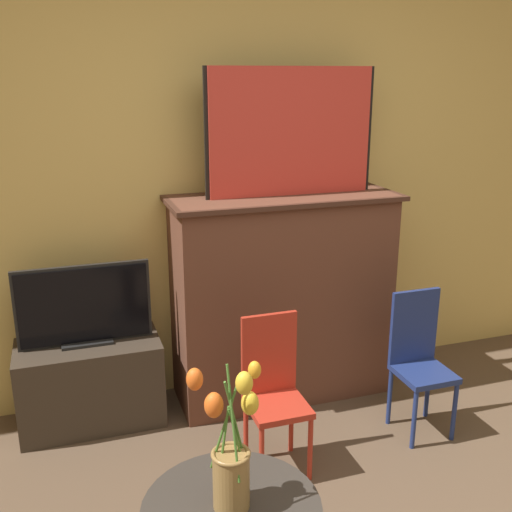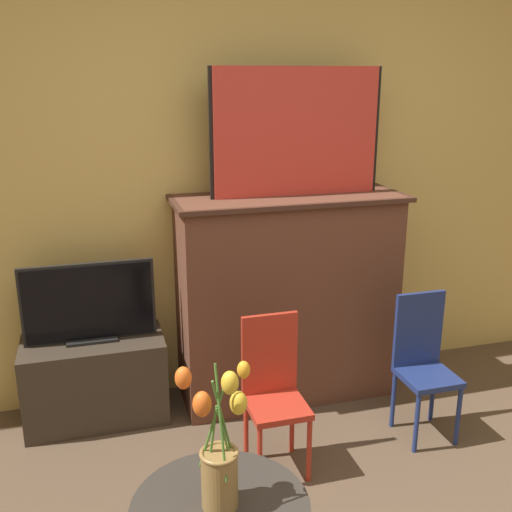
% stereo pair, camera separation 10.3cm
% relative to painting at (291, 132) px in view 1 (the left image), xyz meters
% --- Properties ---
extents(wall_back, '(8.00, 0.06, 2.70)m').
position_rel_painting_xyz_m(wall_back, '(-0.23, 0.24, -0.17)').
color(wall_back, '#E0BC66').
rests_on(wall_back, ground).
extents(fireplace_mantel, '(1.27, 0.48, 1.19)m').
position_rel_painting_xyz_m(fireplace_mantel, '(-0.04, -0.01, -0.91)').
color(fireplace_mantel, brown).
rests_on(fireplace_mantel, ground).
extents(painting, '(0.94, 0.03, 0.67)m').
position_rel_painting_xyz_m(painting, '(0.00, 0.00, 0.00)').
color(painting, black).
rests_on(painting, fireplace_mantel).
extents(tv_stand, '(0.74, 0.38, 0.46)m').
position_rel_painting_xyz_m(tv_stand, '(-1.13, 0.01, -1.29)').
color(tv_stand, '#382D23').
rests_on(tv_stand, ground).
extents(tv_monitor, '(0.68, 0.12, 0.43)m').
position_rel_painting_xyz_m(tv_monitor, '(-1.13, 0.01, -0.85)').
color(tv_monitor, black).
rests_on(tv_monitor, tv_stand).
extents(chair_red, '(0.27, 0.27, 0.75)m').
position_rel_painting_xyz_m(chair_red, '(-0.32, -0.64, -1.11)').
color(chair_red, '#B22D1E').
rests_on(chair_red, ground).
extents(chair_blue, '(0.27, 0.27, 0.75)m').
position_rel_painting_xyz_m(chair_blue, '(0.50, -0.58, -1.11)').
color(chair_blue, navy).
rests_on(chair_blue, ground).
extents(vase_tulips, '(0.23, 0.21, 0.53)m').
position_rel_painting_xyz_m(vase_tulips, '(-0.76, -1.44, -0.85)').
color(vase_tulips, olive).
rests_on(vase_tulips, side_table).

